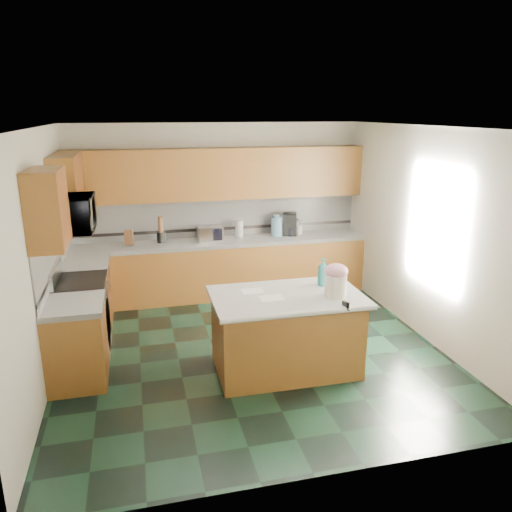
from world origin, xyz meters
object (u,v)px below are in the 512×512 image
object	(u,v)px
coffee_maker	(290,224)
island_top	(287,297)
soap_bottle_island	(323,272)
toaster_oven	(210,233)
knife_block	(129,238)
treat_jar	(336,285)
island_base	(286,335)

from	to	relation	value
coffee_maker	island_top	bearing A→B (deg)	-90.08
island_top	coffee_maker	distance (m)	2.76
soap_bottle_island	toaster_oven	world-z (taller)	soap_bottle_island
knife_block	coffee_maker	xyz separation A→B (m)	(2.55, 0.03, 0.07)
island_top	treat_jar	size ratio (longest dim) A/B	6.67
island_top	toaster_oven	size ratio (longest dim) A/B	4.35
island_top	toaster_oven	world-z (taller)	toaster_oven
island_top	treat_jar	bearing A→B (deg)	-18.62
island_top	coffee_maker	size ratio (longest dim) A/B	4.63
island_base	coffee_maker	world-z (taller)	coffee_maker
island_base	treat_jar	distance (m)	0.81
knife_block	island_top	bearing A→B (deg)	-50.71
island_top	knife_block	world-z (taller)	knife_block
toaster_oven	coffee_maker	world-z (taller)	coffee_maker
treat_jar	coffee_maker	bearing A→B (deg)	96.47
island_base	toaster_oven	bearing A→B (deg)	100.59
island_base	knife_block	bearing A→B (deg)	123.72
island_base	coffee_maker	distance (m)	2.84
island_base	soap_bottle_island	size ratio (longest dim) A/B	4.84
island_base	treat_jar	xyz separation A→B (m)	(0.50, -0.17, 0.62)
island_top	island_base	bearing A→B (deg)	-179.44
island_top	soap_bottle_island	xyz separation A→B (m)	(0.49, 0.19, 0.19)
soap_bottle_island	coffee_maker	xyz separation A→B (m)	(0.36, 2.42, 0.02)
soap_bottle_island	toaster_oven	size ratio (longest dim) A/B	0.85
island_top	knife_block	distance (m)	3.10
island_base	toaster_oven	xyz separation A→B (m)	(-0.46, 2.59, 0.60)
island_top	toaster_oven	distance (m)	2.63
island_top	knife_block	size ratio (longest dim) A/B	7.36
treat_jar	knife_block	bearing A→B (deg)	142.12
island_base	island_top	distance (m)	0.46
treat_jar	toaster_oven	bearing A→B (deg)	122.82
soap_bottle_island	knife_block	xyz separation A→B (m)	(-2.19, 2.39, -0.05)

